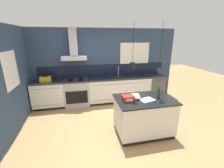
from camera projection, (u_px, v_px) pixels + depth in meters
ground_plane at (114, 128)px, 3.97m from camera, size 16.00×16.00×0.00m
wall_back at (100, 64)px, 5.41m from camera, size 5.60×2.48×2.60m
wall_left at (13, 79)px, 3.73m from camera, size 0.08×3.80×2.60m
counter_run_left at (49, 94)px, 5.03m from camera, size 1.03×0.64×0.91m
counter_run_sink at (119, 89)px, 5.53m from camera, size 2.27×0.64×1.27m
oven_range at (77, 92)px, 5.21m from camera, size 0.82×0.66×0.91m
dishwasher at (154, 87)px, 5.82m from camera, size 0.58×0.65×0.91m
kitchen_island at (143, 116)px, 3.66m from camera, size 1.36×0.94×0.91m
bottle_on_island at (159, 94)px, 3.51m from camera, size 0.07×0.07×0.29m
book_stack at (136, 97)px, 3.56m from camera, size 0.24×0.34×0.06m
red_supply_box at (128, 98)px, 3.39m from camera, size 0.26×0.22×0.12m
paper_pile at (147, 100)px, 3.46m from camera, size 0.40×0.33×0.01m
yellow_toolbox at (45, 79)px, 4.85m from camera, size 0.34×0.18×0.19m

